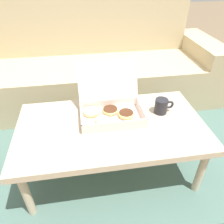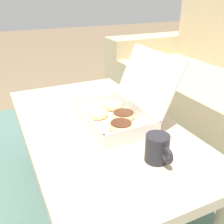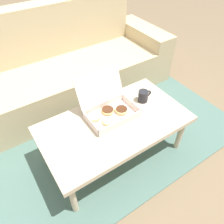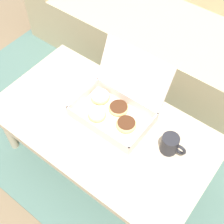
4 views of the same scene
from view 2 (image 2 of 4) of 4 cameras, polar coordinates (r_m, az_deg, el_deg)
ground_plane at (r=1.42m, az=4.84°, el=-15.19°), size 12.00×12.00×0.00m
area_rug at (r=1.56m, az=14.65°, el=-11.57°), size 2.46×1.94×0.01m
coffee_table at (r=1.15m, az=-2.90°, el=-4.26°), size 1.11×0.61×0.39m
pastry_box at (r=1.14m, az=1.82°, el=0.73°), size 0.38×0.34×0.29m
coffee_mug at (r=0.88m, az=9.91°, el=-7.85°), size 0.12×0.08×0.10m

